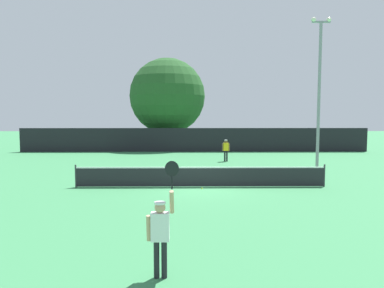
{
  "coord_description": "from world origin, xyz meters",
  "views": [
    {
      "loc": [
        -0.59,
        -16.6,
        3.39
      ],
      "look_at": [
        -0.35,
        4.81,
        1.66
      ],
      "focal_mm": 33.05,
      "sensor_mm": 36.0,
      "label": 1
    }
  ],
  "objects_px": {
    "parked_car_far": "(281,139)",
    "parked_car_mid": "(248,138)",
    "tennis_ball": "(202,188)",
    "light_pole": "(319,86)",
    "player_serving": "(161,228)",
    "parked_car_near": "(167,139)",
    "large_tree": "(167,96)",
    "player_receiving": "(226,148)"
  },
  "relations": [
    {
      "from": "player_serving",
      "to": "parked_car_mid",
      "type": "height_order",
      "value": "player_serving"
    },
    {
      "from": "player_serving",
      "to": "tennis_ball",
      "type": "height_order",
      "value": "player_serving"
    },
    {
      "from": "parked_car_far",
      "to": "large_tree",
      "type": "bearing_deg",
      "value": -162.68
    },
    {
      "from": "light_pole",
      "to": "parked_car_mid",
      "type": "relative_size",
      "value": 2.08
    },
    {
      "from": "parked_car_near",
      "to": "parked_car_far",
      "type": "xyz_separation_m",
      "value": [
        12.73,
        0.72,
        0.0
      ]
    },
    {
      "from": "player_serving",
      "to": "parked_car_near",
      "type": "bearing_deg",
      "value": 93.1
    },
    {
      "from": "light_pole",
      "to": "large_tree",
      "type": "relative_size",
      "value": 0.99
    },
    {
      "from": "player_serving",
      "to": "tennis_ball",
      "type": "bearing_deg",
      "value": 82.27
    },
    {
      "from": "large_tree",
      "to": "parked_car_near",
      "type": "height_order",
      "value": "large_tree"
    },
    {
      "from": "player_serving",
      "to": "parked_car_far",
      "type": "xyz_separation_m",
      "value": [
        11.03,
        32.17,
        -0.29
      ]
    },
    {
      "from": "tennis_ball",
      "to": "parked_car_near",
      "type": "xyz_separation_m",
      "value": [
        -2.91,
        22.55,
        0.74
      ]
    },
    {
      "from": "light_pole",
      "to": "parked_car_far",
      "type": "relative_size",
      "value": 2.09
    },
    {
      "from": "player_serving",
      "to": "parked_car_near",
      "type": "relative_size",
      "value": 0.57
    },
    {
      "from": "light_pole",
      "to": "parked_car_mid",
      "type": "xyz_separation_m",
      "value": [
        -0.93,
        19.15,
        -4.39
      ]
    },
    {
      "from": "player_serving",
      "to": "parked_car_mid",
      "type": "distance_m",
      "value": 34.08
    },
    {
      "from": "tennis_ball",
      "to": "parked_car_near",
      "type": "distance_m",
      "value": 22.75
    },
    {
      "from": "light_pole",
      "to": "parked_car_mid",
      "type": "distance_m",
      "value": 19.67
    },
    {
      "from": "tennis_ball",
      "to": "parked_car_mid",
      "type": "height_order",
      "value": "parked_car_mid"
    },
    {
      "from": "tennis_ball",
      "to": "large_tree",
      "type": "bearing_deg",
      "value": 97.59
    },
    {
      "from": "tennis_ball",
      "to": "parked_car_far",
      "type": "distance_m",
      "value": 25.27
    },
    {
      "from": "player_serving",
      "to": "light_pole",
      "type": "relative_size",
      "value": 0.27
    },
    {
      "from": "player_serving",
      "to": "large_tree",
      "type": "bearing_deg",
      "value": 93.03
    },
    {
      "from": "parked_car_near",
      "to": "parked_car_mid",
      "type": "xyz_separation_m",
      "value": [
        9.21,
        1.79,
        0.0
      ]
    },
    {
      "from": "light_pole",
      "to": "large_tree",
      "type": "xyz_separation_m",
      "value": [
        -10.02,
        15.73,
        0.23
      ]
    },
    {
      "from": "player_serving",
      "to": "tennis_ball",
      "type": "relative_size",
      "value": 36.08
    },
    {
      "from": "parked_car_far",
      "to": "parked_car_mid",
      "type": "bearing_deg",
      "value": 169.84
    },
    {
      "from": "tennis_ball",
      "to": "parked_car_mid",
      "type": "bearing_deg",
      "value": 75.49
    },
    {
      "from": "player_receiving",
      "to": "parked_car_near",
      "type": "distance_m",
      "value": 13.66
    },
    {
      "from": "tennis_ball",
      "to": "parked_car_near",
      "type": "relative_size",
      "value": 0.02
    },
    {
      "from": "light_pole",
      "to": "parked_car_near",
      "type": "bearing_deg",
      "value": 120.29
    },
    {
      "from": "tennis_ball",
      "to": "player_serving",
      "type": "bearing_deg",
      "value": -97.73
    },
    {
      "from": "player_serving",
      "to": "parked_car_far",
      "type": "relative_size",
      "value": 0.56
    },
    {
      "from": "player_receiving",
      "to": "light_pole",
      "type": "height_order",
      "value": "light_pole"
    },
    {
      "from": "parked_car_far",
      "to": "light_pole",
      "type": "bearing_deg",
      "value": -91.41
    },
    {
      "from": "player_receiving",
      "to": "parked_car_near",
      "type": "xyz_separation_m",
      "value": [
        -5.07,
        12.68,
        -0.2
      ]
    },
    {
      "from": "tennis_ball",
      "to": "parked_car_near",
      "type": "bearing_deg",
      "value": 97.36
    },
    {
      "from": "player_receiving",
      "to": "tennis_ball",
      "type": "height_order",
      "value": "player_receiving"
    },
    {
      "from": "parked_car_near",
      "to": "large_tree",
      "type": "bearing_deg",
      "value": -83.45
    },
    {
      "from": "light_pole",
      "to": "parked_car_mid",
      "type": "height_order",
      "value": "light_pole"
    },
    {
      "from": "player_serving",
      "to": "large_tree",
      "type": "height_order",
      "value": "large_tree"
    },
    {
      "from": "tennis_ball",
      "to": "light_pole",
      "type": "relative_size",
      "value": 0.01
    },
    {
      "from": "tennis_ball",
      "to": "light_pole",
      "type": "distance_m",
      "value": 10.27
    }
  ]
}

